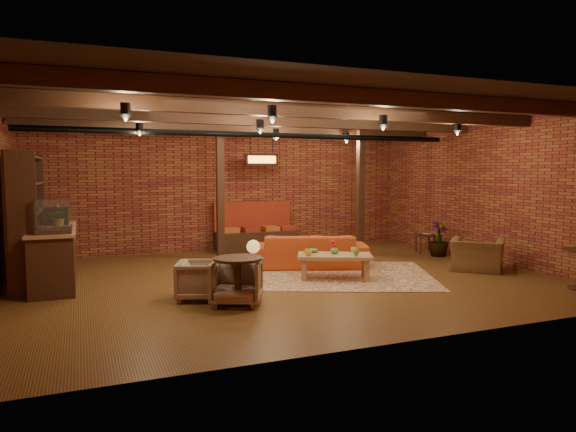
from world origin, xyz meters
name	(u,v)px	position (x,y,z in m)	size (l,w,h in m)	color
floor	(285,278)	(0.00, 0.00, 0.00)	(10.00, 10.00, 0.00)	#432610
ceiling	(285,110)	(0.00, 0.00, 3.20)	(10.00, 8.00, 0.02)	black
wall_back	(229,189)	(0.00, 4.00, 1.60)	(10.00, 0.02, 3.20)	maroon
wall_front	(410,210)	(0.00, -4.00, 1.60)	(10.00, 0.02, 3.20)	maroon
wall_right	(490,192)	(5.00, 0.00, 1.60)	(0.02, 8.00, 3.20)	maroon
ceiling_beams	(285,117)	(0.00, 0.00, 3.08)	(9.80, 6.40, 0.22)	black
ceiling_pipe	(258,135)	(0.00, 1.60, 2.85)	(0.12, 0.12, 9.60)	black
post_left	(220,191)	(-0.60, 2.60, 1.60)	(0.16, 0.16, 3.20)	black
post_right	(360,190)	(2.80, 2.00, 1.60)	(0.16, 0.16, 3.20)	black
service_counter	(53,241)	(-4.10, 1.00, 0.80)	(0.80, 2.50, 1.60)	black
plant_counter	(59,217)	(-4.00, 1.20, 1.22)	(0.35, 0.39, 0.30)	#337F33
shelving_hutch	(28,220)	(-4.50, 1.10, 1.20)	(0.52, 2.00, 2.40)	black
banquette	(256,231)	(0.60, 3.55, 0.50)	(2.10, 0.70, 1.00)	maroon
service_sign	(262,160)	(0.60, 3.10, 2.35)	(0.86, 0.06, 0.30)	orange
ceiling_spotlights	(285,129)	(0.00, 0.00, 2.86)	(6.40, 4.40, 0.28)	black
rug	(333,275)	(0.99, -0.09, 0.01)	(3.83, 2.93, 0.01)	maroon
sofa	(309,251)	(0.87, 0.84, 0.36)	(2.46, 0.96, 0.72)	#AA3C17
coffee_table	(334,257)	(0.83, -0.43, 0.42)	(1.56, 1.22, 0.73)	#A0714A
side_table_lamp	(253,250)	(-0.68, -0.09, 0.60)	(0.48, 0.48, 0.79)	black
round_table_left	(238,274)	(-1.45, -1.70, 0.52)	(0.73, 0.73, 0.76)	black
armchair_a	(199,278)	(-1.90, -1.02, 0.35)	(0.67, 0.63, 0.69)	#BFAA94
armchair_b	(237,280)	(-1.42, -1.54, 0.38)	(0.75, 0.70, 0.77)	#BFAA94
armchair_right	(477,249)	(3.97, -0.80, 0.44)	(1.02, 0.66, 0.89)	brown
side_table_book	(425,236)	(4.40, 1.52, 0.44)	(0.53, 0.53, 0.49)	black
plant_tall	(440,204)	(4.40, 0.98, 1.28)	(1.43, 1.43, 2.55)	#4C7F4C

